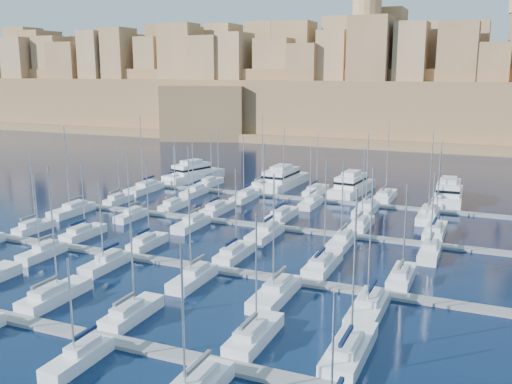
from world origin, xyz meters
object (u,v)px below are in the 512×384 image
at_px(motor_yacht_c, 352,186).
at_px(sailboat_2, 54,295).
at_px(motor_yacht_a, 193,173).
at_px(motor_yacht_d, 448,193).
at_px(motor_yacht_b, 282,179).
at_px(sailboat_4, 254,335).

bearing_deg(motor_yacht_c, sailboat_2, -103.87).
height_order(motor_yacht_a, motor_yacht_d, same).
bearing_deg(motor_yacht_a, motor_yacht_c, 0.20).
distance_m(motor_yacht_a, motor_yacht_b, 22.12).
xyz_separation_m(sailboat_4, motor_yacht_a, (-45.81, 69.86, 0.99)).
bearing_deg(motor_yacht_d, sailboat_2, -117.67).
bearing_deg(sailboat_2, motor_yacht_b, 89.14).
relative_size(motor_yacht_b, motor_yacht_d, 1.10).
bearing_deg(sailboat_4, sailboat_2, 179.58).
relative_size(motor_yacht_a, motor_yacht_b, 0.89).
distance_m(motor_yacht_a, motor_yacht_c, 38.26).
height_order(sailboat_4, motor_yacht_d, sailboat_4).
distance_m(sailboat_4, motor_yacht_c, 70.41).
height_order(motor_yacht_b, motor_yacht_d, same).
xyz_separation_m(motor_yacht_b, motor_yacht_d, (35.67, -0.83, -0.00)).
bearing_deg(sailboat_2, motor_yacht_c, 76.13).
bearing_deg(motor_yacht_a, motor_yacht_b, 3.09).
height_order(sailboat_2, motor_yacht_d, sailboat_2).
relative_size(motor_yacht_a, motor_yacht_d, 0.98).
relative_size(sailboat_4, motor_yacht_c, 0.77).
xyz_separation_m(sailboat_2, motor_yacht_c, (17.24, 69.81, 0.96)).
distance_m(motor_yacht_c, motor_yacht_d, 19.50).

